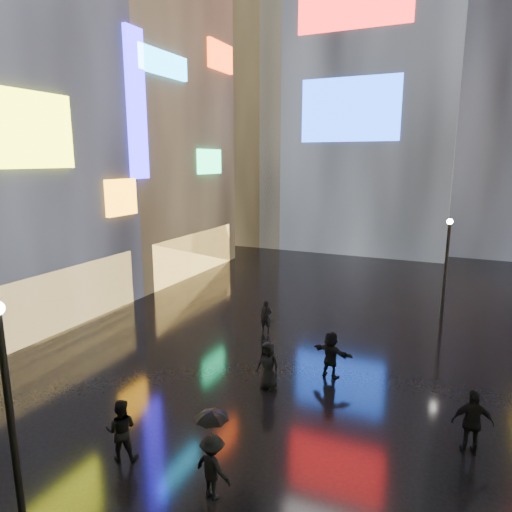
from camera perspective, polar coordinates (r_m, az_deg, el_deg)
The scene contains 14 objects.
ground at distance 23.38m, azimuth 8.22°, elevation -8.32°, with size 140.00×140.00×0.00m, color black.
building_left_far at distance 35.01m, azimuth -15.12°, elevation 16.36°, with size 10.28×12.00×22.00m.
tower_main at distance 47.77m, azimuth 14.31°, elevation 27.36°, with size 16.00×14.20×42.00m.
tower_flank_left at distance 47.78m, azimuth -0.43°, elevation 17.90°, with size 10.00×10.00×26.00m, color black.
lamp_near at distance 11.61m, azimuth -28.54°, elevation -15.70°, with size 0.30×0.30×5.20m.
lamp_far at distance 24.91m, azimuth 22.68°, elevation -0.82°, with size 0.30×0.30×5.20m.
pedestrian_1 at distance 13.73m, azimuth -16.51°, elevation -20.13°, with size 0.84×0.66×1.74m, color black.
pedestrian_2 at distance 12.12m, azimuth -5.44°, elevation -24.76°, with size 1.05×0.61×1.63m, color black.
pedestrian_3 at distance 14.69m, azimuth 25.45°, elevation -18.25°, with size 1.10×0.46×1.89m, color black.
pedestrian_4 at distance 16.71m, azimuth 1.52°, elevation -13.48°, with size 0.86×0.56×1.75m, color black.
pedestrian_5 at distance 17.72m, azimuth 9.34°, elevation -12.05°, with size 1.65×0.52×1.78m, color black.
pedestrian_6 at distance 21.79m, azimuth 1.24°, elevation -7.59°, with size 0.55×0.36×1.52m, color black.
umbrella_1 at distance 11.47m, azimuth -5.56°, elevation -20.10°, with size 0.79×0.79×0.69m, color black.
umbrella_2 at distance 16.20m, azimuth 1.55°, elevation -9.33°, with size 0.92×0.93×0.84m, color black.
Camera 1 is at (5.96, -1.12, 8.05)m, focal length 32.00 mm.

